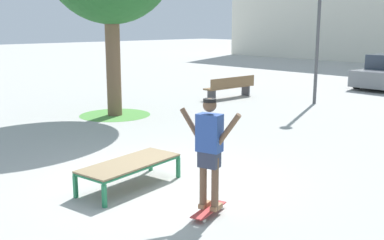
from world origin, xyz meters
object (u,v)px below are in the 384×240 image
(skateboard, at_px, (209,210))
(park_bench, at_px, (230,87))
(skater, at_px, (209,146))
(skate_box, at_px, (130,165))

(skateboard, height_order, park_bench, park_bench)
(skateboard, bearing_deg, park_bench, 130.63)
(park_bench, bearing_deg, skater, -49.36)
(skate_box, relative_size, skater, 1.18)
(skateboard, relative_size, skater, 0.49)
(skateboard, xyz_separation_m, park_bench, (-7.39, 8.62, 0.37))
(skate_box, xyz_separation_m, skater, (1.82, 0.15, 0.66))
(skate_box, relative_size, skateboard, 2.43)
(skater, bearing_deg, skateboard, -73.31)
(skateboard, distance_m, skater, 0.99)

